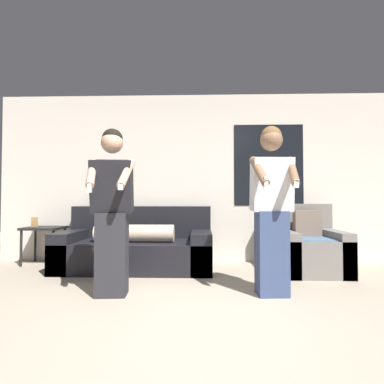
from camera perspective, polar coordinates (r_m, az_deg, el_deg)
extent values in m
plane|color=tan|center=(2.31, -1.48, -26.66)|extent=(14.00, 14.00, 0.00)
cube|color=silver|center=(4.87, 0.34, 2.74)|extent=(6.35, 0.06, 2.70)
cube|color=black|center=(4.97, 14.38, 5.02)|extent=(1.10, 0.01, 1.30)
cube|color=black|center=(4.45, -10.56, -11.67)|extent=(2.15, 0.99, 0.40)
cube|color=black|center=(4.77, -9.55, -5.62)|extent=(2.15, 0.22, 0.49)
cube|color=black|center=(4.72, -21.87, -10.13)|extent=(0.28, 0.99, 0.54)
cube|color=black|center=(4.34, 1.81, -11.02)|extent=(0.28, 0.99, 0.54)
cylinder|color=#CCB299|center=(4.28, -10.89, -7.72)|extent=(1.10, 0.24, 0.24)
cube|color=slate|center=(4.47, 21.43, -11.10)|extent=(0.85, 0.89, 0.47)
cube|color=slate|center=(4.74, 19.96, -4.91)|extent=(0.85, 0.20, 0.46)
cube|color=slate|center=(4.36, 17.19, -10.71)|extent=(0.18, 0.89, 0.57)
cube|color=slate|center=(4.58, 25.44, -10.18)|extent=(0.18, 0.89, 0.57)
cube|color=slate|center=(4.39, 21.59, -8.09)|extent=(0.72, 0.71, 0.01)
cube|color=#7A6656|center=(4.48, 21.08, -5.57)|extent=(0.36, 0.14, 0.36)
cube|color=black|center=(5.19, -26.35, -6.17)|extent=(0.56, 0.46, 0.04)
cylinder|color=black|center=(5.17, -29.79, -9.32)|extent=(0.04, 0.04, 0.53)
cylinder|color=black|center=(4.94, -24.94, -9.75)|extent=(0.04, 0.04, 0.53)
cylinder|color=black|center=(5.50, -27.69, -8.88)|extent=(0.04, 0.04, 0.53)
cylinder|color=black|center=(5.28, -23.06, -9.24)|extent=(0.04, 0.04, 0.53)
cube|color=tan|center=(5.23, -27.81, -5.18)|extent=(0.10, 0.02, 0.17)
cube|color=#28282D|center=(3.27, -14.97, -11.29)|extent=(0.32, 0.26, 0.85)
cube|color=black|center=(3.20, -14.98, 1.05)|extent=(0.43, 0.34, 0.57)
sphere|color=tan|center=(3.24, -14.98, 9.09)|extent=(0.23, 0.23, 0.23)
sphere|color=black|center=(3.26, -14.92, 9.74)|extent=(0.21, 0.21, 0.21)
cylinder|color=tan|center=(3.11, -18.59, 3.42)|extent=(0.16, 0.36, 0.32)
cube|color=white|center=(2.95, -18.93, 1.15)|extent=(0.04, 0.04, 0.13)
cylinder|color=tan|center=(3.03, -12.44, 3.49)|extent=(0.11, 0.36, 0.32)
cube|color=white|center=(2.88, -13.45, 1.16)|extent=(0.05, 0.04, 0.08)
cube|color=#384770|center=(3.28, 14.93, -11.12)|extent=(0.32, 0.26, 0.87)
cube|color=silver|center=(3.23, 14.91, 1.42)|extent=(0.43, 0.29, 0.57)
sphere|color=brown|center=(3.28, 14.89, 9.52)|extent=(0.23, 0.23, 0.23)
sphere|color=brown|center=(3.29, 14.84, 10.17)|extent=(0.22, 0.22, 0.22)
cylinder|color=brown|center=(3.05, 12.65, 3.94)|extent=(0.16, 0.36, 0.33)
cube|color=white|center=(2.90, 13.89, 1.58)|extent=(0.04, 0.04, 0.13)
cylinder|color=brown|center=(3.15, 18.64, 3.80)|extent=(0.12, 0.36, 0.33)
cube|color=white|center=(2.99, 19.20, 1.53)|extent=(0.05, 0.04, 0.08)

